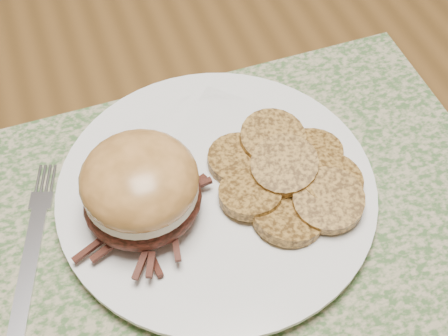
# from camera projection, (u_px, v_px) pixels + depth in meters

# --- Properties ---
(dining_table) EXTENTS (1.50, 0.90, 0.75)m
(dining_table) POSITION_uv_depth(u_px,v_px,m) (413.00, 131.00, 0.70)
(dining_table) COLOR brown
(dining_table) RESTS_ON ground
(placemat) EXTENTS (0.45, 0.33, 0.00)m
(placemat) POSITION_uv_depth(u_px,v_px,m) (247.00, 211.00, 0.54)
(placemat) COLOR #416332
(placemat) RESTS_ON dining_table
(dinner_plate) EXTENTS (0.26, 0.26, 0.02)m
(dinner_plate) POSITION_uv_depth(u_px,v_px,m) (217.00, 191.00, 0.54)
(dinner_plate) COLOR white
(dinner_plate) RESTS_ON placemat
(pork_sandwich) EXTENTS (0.12, 0.11, 0.07)m
(pork_sandwich) POSITION_uv_depth(u_px,v_px,m) (141.00, 188.00, 0.49)
(pork_sandwich) COLOR black
(pork_sandwich) RESTS_ON dinner_plate
(roasted_potatoes) EXTENTS (0.14, 0.16, 0.03)m
(roasted_potatoes) POSITION_uv_depth(u_px,v_px,m) (288.00, 175.00, 0.53)
(roasted_potatoes) COLOR olive
(roasted_potatoes) RESTS_ON dinner_plate
(fork) EXTENTS (0.07, 0.16, 0.00)m
(fork) POSITION_uv_depth(u_px,v_px,m) (34.00, 243.00, 0.52)
(fork) COLOR silver
(fork) RESTS_ON placemat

